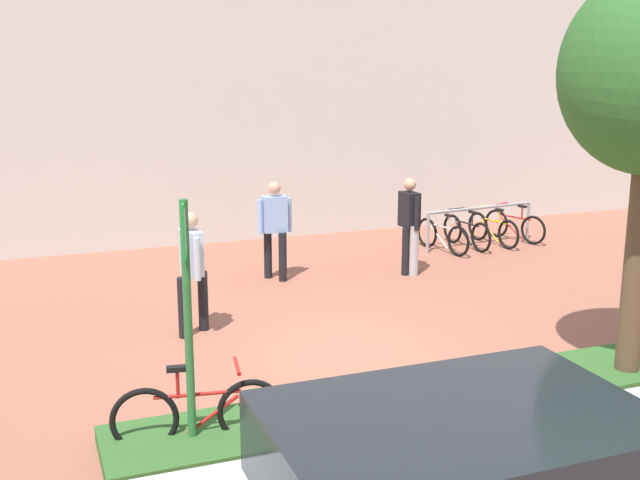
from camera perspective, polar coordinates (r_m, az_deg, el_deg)
The scene contains 9 objects.
ground_plane at distance 10.03m, azimuth 2.38°, elevation -8.57°, with size 60.00×60.00×0.00m, color #9E5B47.
planter_strip at distance 8.66m, azimuth 8.29°, elevation -11.71°, with size 7.00×1.10×0.16m, color #336028.
parking_sign_post at distance 7.25m, azimuth -9.80°, elevation -3.72°, with size 0.12×0.36×2.47m.
bike_at_sign at distance 7.77m, azimuth -8.96°, elevation -12.54°, with size 1.67×0.44×0.86m.
bike_rack_cluster at distance 16.21m, azimuth 11.70°, elevation 0.77°, with size 2.64×1.82×0.83m.
bollard_steel at distance 13.71m, azimuth 6.95°, elevation -0.81°, with size 0.16×0.16×0.90m, color #ADADB2.
person_shirt_blue at distance 10.69m, azimuth -9.45°, elevation -1.85°, with size 0.46×0.61×1.72m.
person_suited_dark at distance 13.75m, azimuth 6.59°, elevation 1.52°, with size 0.34×0.61×1.72m.
person_shirt_white at distance 13.28m, azimuth -3.35°, elevation 1.18°, with size 0.61×0.43×1.72m.
Camera 1 is at (-3.74, -8.56, 3.66)m, focal length 43.35 mm.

